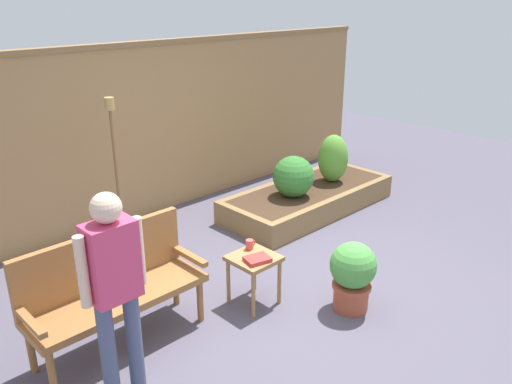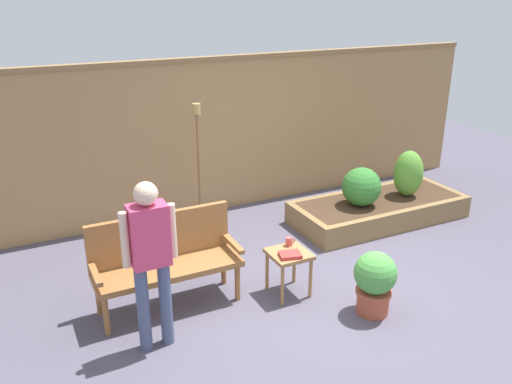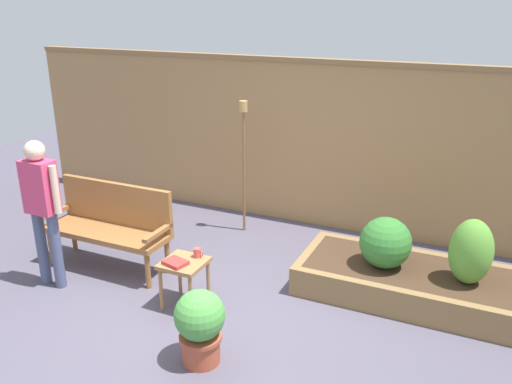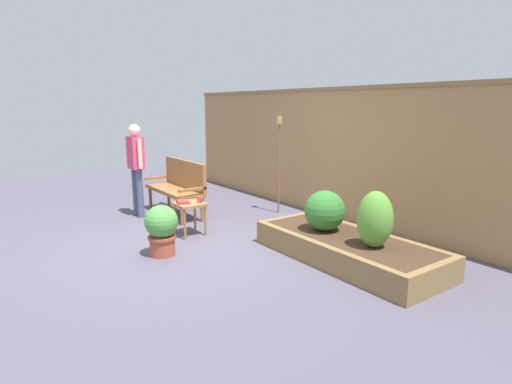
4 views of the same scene
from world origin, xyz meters
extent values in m
plane|color=#514C5B|center=(0.00, 0.00, 0.00)|extent=(14.00, 14.00, 0.00)
cube|color=#A37A4C|center=(0.00, 2.60, 1.05)|extent=(8.40, 0.10, 2.10)
cube|color=olive|center=(0.00, 2.60, 2.13)|extent=(8.40, 0.14, 0.06)
cylinder|color=#936033|center=(-0.82, 0.61, 0.20)|extent=(0.06, 0.06, 0.40)
cylinder|color=#936033|center=(-0.82, 0.25, 0.20)|extent=(0.06, 0.06, 0.40)
cylinder|color=#936033|center=(-2.14, 0.61, 0.20)|extent=(0.06, 0.06, 0.40)
cylinder|color=#936033|center=(-2.14, 0.25, 0.20)|extent=(0.06, 0.06, 0.40)
cube|color=#936033|center=(-1.48, 0.43, 0.43)|extent=(1.44, 0.48, 0.06)
cube|color=#936033|center=(-1.48, 0.64, 0.70)|extent=(1.44, 0.06, 0.48)
cube|color=#936033|center=(-2.17, 0.43, 0.56)|extent=(0.06, 0.48, 0.04)
cube|color=#936033|center=(-0.79, 0.43, 0.56)|extent=(0.06, 0.48, 0.04)
cylinder|color=#9E7042|center=(-0.13, 0.29, 0.22)|extent=(0.04, 0.04, 0.44)
cylinder|color=#9E7042|center=(-0.13, -0.04, 0.22)|extent=(0.04, 0.04, 0.44)
cylinder|color=#9E7042|center=(-0.46, 0.29, 0.22)|extent=(0.04, 0.04, 0.44)
cylinder|color=#9E7042|center=(-0.46, -0.04, 0.22)|extent=(0.04, 0.04, 0.44)
cube|color=#9E7042|center=(-0.30, 0.12, 0.46)|extent=(0.40, 0.40, 0.04)
cylinder|color=#CC4C47|center=(-0.22, 0.26, 0.53)|extent=(0.07, 0.07, 0.09)
torus|color=#CC4C47|center=(-0.18, 0.26, 0.53)|extent=(0.06, 0.01, 0.06)
cube|color=#B2332D|center=(-0.33, 0.04, 0.50)|extent=(0.25, 0.21, 0.04)
cylinder|color=#A84C33|center=(0.27, -0.55, 0.11)|extent=(0.31, 0.31, 0.22)
cylinder|color=#A84C33|center=(0.27, -0.55, 0.24)|extent=(0.35, 0.35, 0.04)
sphere|color=#4C9942|center=(0.27, -0.55, 0.44)|extent=(0.42, 0.42, 0.42)
cube|color=olive|center=(1.76, 0.76, 0.15)|extent=(2.40, 0.09, 0.30)
cube|color=olive|center=(1.76, 1.67, 0.15)|extent=(2.40, 0.09, 0.30)
cube|color=olive|center=(0.60, 1.22, 0.15)|extent=(0.09, 0.82, 0.30)
cube|color=olive|center=(2.91, 1.22, 0.15)|extent=(0.09, 0.82, 0.30)
cube|color=#422D1E|center=(1.76, 1.22, 0.15)|extent=(2.22, 0.82, 0.30)
cylinder|color=brown|center=(1.40, 1.17, 0.33)|extent=(0.04, 0.04, 0.06)
sphere|color=#33752D|center=(1.40, 1.17, 0.56)|extent=(0.52, 0.52, 0.52)
cylinder|color=brown|center=(2.18, 1.17, 0.33)|extent=(0.04, 0.04, 0.06)
ellipsoid|color=#569333|center=(2.18, 1.17, 0.62)|extent=(0.40, 0.40, 0.64)
cylinder|color=brown|center=(-0.56, 1.99, 0.78)|extent=(0.03, 0.03, 1.56)
cylinder|color=#AD894C|center=(-0.56, 1.99, 1.62)|extent=(0.10, 0.10, 0.13)
cylinder|color=#475170|center=(-1.68, -0.11, 0.41)|extent=(0.11, 0.11, 0.82)
cylinder|color=#475170|center=(-1.88, -0.11, 0.41)|extent=(0.11, 0.11, 0.82)
cube|color=#D13D66|center=(-1.78, -0.11, 1.09)|extent=(0.32, 0.20, 0.54)
cylinder|color=beige|center=(-1.58, -0.11, 1.09)|extent=(0.07, 0.07, 0.49)
cylinder|color=beige|center=(-1.98, -0.11, 1.09)|extent=(0.07, 0.07, 0.49)
sphere|color=beige|center=(-1.78, -0.11, 1.46)|extent=(0.20, 0.20, 0.20)
camera|label=1|loc=(-3.15, -2.85, 2.70)|focal=36.43mm
camera|label=2|loc=(-2.74, -4.04, 3.00)|focal=37.21mm
camera|label=3|loc=(2.19, -3.65, 2.81)|focal=36.82mm
camera|label=4|loc=(5.07, -2.52, 1.86)|focal=29.37mm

